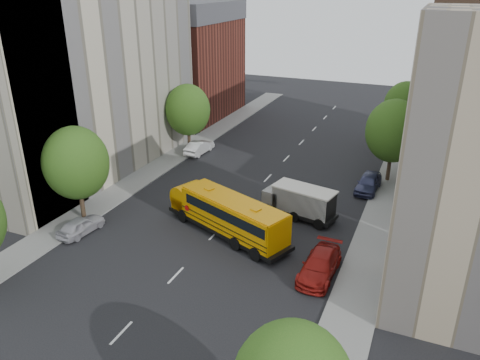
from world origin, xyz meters
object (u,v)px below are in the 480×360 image
Objects in this scene: school_bus at (226,212)px; street_tree_4 at (394,131)px; street_tree_1 at (76,163)px; street_tree_5 at (405,106)px; parked_car_0 at (81,225)px; safari_truck at (299,201)px; parked_car_1 at (199,147)px; street_tree_2 at (188,110)px; parked_car_5 at (381,136)px; parked_car_4 at (368,183)px; parked_car_3 at (320,265)px.

street_tree_4 is at bearing 78.38° from school_bus.
street_tree_5 is at bearing 53.75° from street_tree_1.
parked_car_0 is (1.40, -1.93, -4.27)m from street_tree_1.
safari_truck is (-5.87, -22.68, -3.27)m from street_tree_5.
street_tree_1 reaches higher than safari_truck.
school_bus is at bearing 126.98° from parked_car_1.
street_tree_2 is 1.63× the size of parked_car_5.
parked_car_3 is at bearing -89.94° from parked_car_4.
parked_car_5 is at bearing 56.35° from street_tree_1.
street_tree_1 reaches higher than street_tree_2.
school_bus is 2.44× the size of parked_car_5.
street_tree_2 is 1.92× the size of parked_car_0.
parked_car_5 reaches higher than parked_car_1.
parked_car_5 is (19.80, 29.75, -4.17)m from street_tree_1.
safari_truck is 1.65× the size of parked_car_0.
street_tree_5 is 30.52m from parked_car_3.
parked_car_4 is (19.20, 16.79, 0.12)m from parked_car_0.
street_tree_4 is at bearing -83.45° from parked_car_5.
parked_car_4 is at bearing 174.28° from parked_car_1.
parked_car_1 is 19.42m from parked_car_4.
street_tree_5 is (22.00, 30.00, -0.25)m from street_tree_1.
parked_car_3 is at bearing -0.52° from street_tree_1.
school_bus is at bearing -120.72° from safari_truck.
street_tree_4 is 5.49m from parked_car_4.
safari_truck is 1.42× the size of parked_car_4.
street_tree_2 is at bearing 174.44° from parked_car_4.
street_tree_2 is at bearing 138.95° from parked_car_3.
school_bus is 1.73× the size of safari_truck.
safari_truck is 1.28× the size of parked_car_3.
street_tree_1 is at bearing -48.36° from parked_car_0.
parked_car_0 is (-20.60, -31.93, -4.02)m from street_tree_5.
parked_car_3 is (3.67, -7.50, -0.68)m from safari_truck.
parked_car_0 is 25.51m from parked_car_4.
parked_car_0 is at bearing -136.08° from safari_truck.
street_tree_5 reaches higher than parked_car_3.
street_tree_1 is 37.20m from street_tree_5.
street_tree_2 is 0.95× the size of street_tree_4.
school_bus is at bearing -123.57° from street_tree_4.
parked_car_1 is at bearing -10.03° from street_tree_2.
street_tree_5 is 1.59× the size of parked_car_5.
school_bus reaches higher than parked_car_4.
parked_car_3 is at bearing 3.47° from school_bus.
parked_car_4 is (-1.40, -15.14, -3.90)m from street_tree_5.
parked_car_5 is (8.07, 27.23, -1.02)m from school_bus.
parked_car_0 is 18.48m from parked_car_3.
school_bus is 15.23m from parked_car_4.
parked_car_4 is at bearing 35.80° from street_tree_1.
school_bus is 18.43m from parked_car_1.
parked_car_4 is at bearing -114.02° from street_tree_4.
parked_car_5 reaches higher than parked_car_0.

